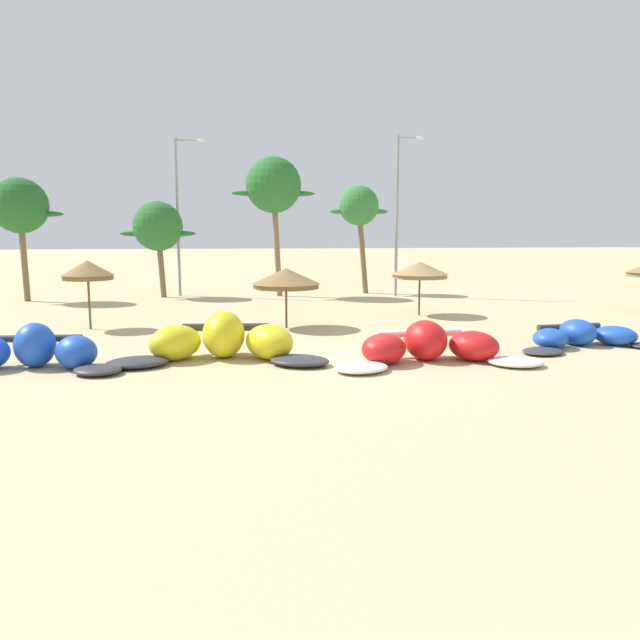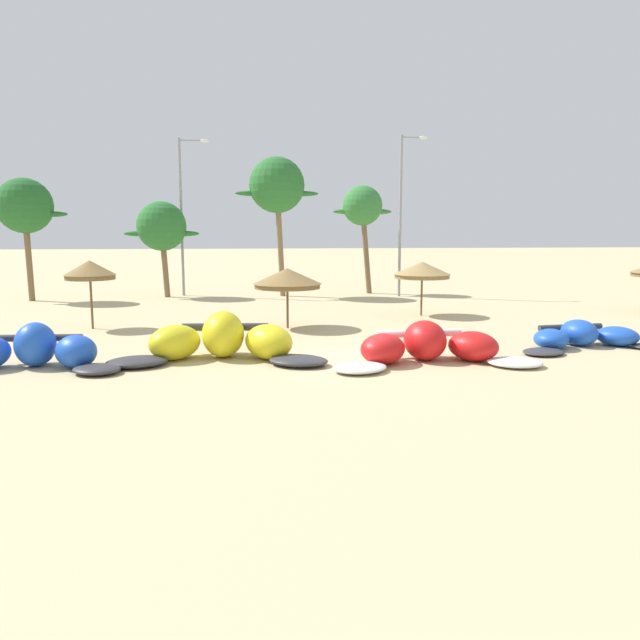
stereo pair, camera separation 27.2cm
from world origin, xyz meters
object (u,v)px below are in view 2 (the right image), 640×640
(kite_center, at_px, (584,337))
(beach_umbrella_near_van, at_px, (90,270))
(kite_left, at_px, (222,341))
(palm_left, at_px, (162,227))
(palm_left_of_gap, at_px, (277,186))
(palm_leftmost, at_px, (24,207))
(beach_umbrella_near_palms, at_px, (422,270))
(beach_umbrella_middle, at_px, (287,278))
(lamppost_west_center, at_px, (402,208))
(lamppost_west, at_px, (184,209))
(kite_left_of_center, at_px, (428,347))
(kite_far_left, at_px, (32,351))
(palm_center_left, at_px, (363,207))

(kite_center, distance_m, beach_umbrella_near_van, 20.34)
(kite_left, bearing_deg, palm_left, 102.50)
(palm_left_of_gap, bearing_deg, beach_umbrella_near_van, -124.55)
(beach_umbrella_near_van, xyz_separation_m, palm_leftmost, (-6.45, 11.74, 3.11))
(beach_umbrella_near_palms, bearing_deg, palm_left, 143.16)
(kite_left, bearing_deg, palm_leftmost, 123.05)
(beach_umbrella_middle, height_order, lamppost_west_center, lamppost_west_center)
(palm_left_of_gap, bearing_deg, kite_center, -62.02)
(lamppost_west, relative_size, lamppost_west_center, 0.99)
(kite_left_of_center, xyz_separation_m, palm_left, (-11.19, 21.49, 4.00))
(kite_center, height_order, lamppost_west_center, lamppost_west_center)
(beach_umbrella_middle, xyz_separation_m, palm_left_of_gap, (0.28, 13.57, 4.90))
(beach_umbrella_middle, bearing_deg, kite_far_left, -139.91)
(beach_umbrella_near_van, height_order, palm_left_of_gap, palm_left_of_gap)
(palm_leftmost, bearing_deg, kite_left_of_center, -46.73)
(kite_far_left, height_order, palm_leftmost, palm_leftmost)
(beach_umbrella_middle, bearing_deg, lamppost_west, 111.59)
(kite_far_left, relative_size, palm_center_left, 0.85)
(kite_far_left, distance_m, beach_umbrella_near_palms, 18.69)
(beach_umbrella_near_van, bearing_deg, beach_umbrella_near_palms, 8.86)
(palm_left, relative_size, lamppost_west_center, 0.60)
(beach_umbrella_near_van, height_order, lamppost_west_center, lamppost_west_center)
(lamppost_west, xyz_separation_m, lamppost_west_center, (14.07, -2.11, 0.04))
(kite_far_left, height_order, palm_left_of_gap, palm_left_of_gap)
(beach_umbrella_near_palms, bearing_deg, kite_left, -134.97)
(palm_leftmost, distance_m, palm_left_of_gap, 15.35)
(beach_umbrella_middle, height_order, palm_leftmost, palm_leftmost)
(kite_left, distance_m, beach_umbrella_near_palms, 13.73)
(beach_umbrella_middle, distance_m, palm_center_left, 16.25)
(kite_left_of_center, relative_size, palm_left, 1.16)
(kite_left_of_center, height_order, beach_umbrella_middle, beach_umbrella_middle)
(kite_left, height_order, lamppost_west_center, lamppost_west_center)
(palm_center_left, bearing_deg, palm_left, -176.35)
(palm_left_of_gap, bearing_deg, kite_far_left, -112.91)
(kite_far_left, relative_size, beach_umbrella_near_van, 2.08)
(beach_umbrella_middle, bearing_deg, kite_left, -112.24)
(kite_center, xyz_separation_m, lamppost_west_center, (-2.28, 18.32, 5.32))
(kite_center, xyz_separation_m, palm_left, (-17.69, 19.61, 4.13))
(palm_left, distance_m, palm_left_of_gap, 7.83)
(palm_leftmost, xyz_separation_m, palm_left, (7.86, 1.25, -1.19))
(palm_left_of_gap, bearing_deg, palm_leftmost, -176.12)
(kite_center, bearing_deg, beach_umbrella_near_palms, 111.60)
(lamppost_west_center, bearing_deg, kite_left_of_center, -101.78)
(kite_left, height_order, palm_center_left, palm_center_left)
(kite_center, bearing_deg, beach_umbrella_near_van, 160.87)
(palm_center_left, bearing_deg, lamppost_west, -179.88)
(kite_far_left, height_order, beach_umbrella_near_van, beach_umbrella_near_van)
(lamppost_west, bearing_deg, lamppost_west_center, -8.53)
(kite_center, relative_size, beach_umbrella_middle, 2.10)
(palm_left_of_gap, xyz_separation_m, palm_center_left, (5.82, 1.06, -1.28))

